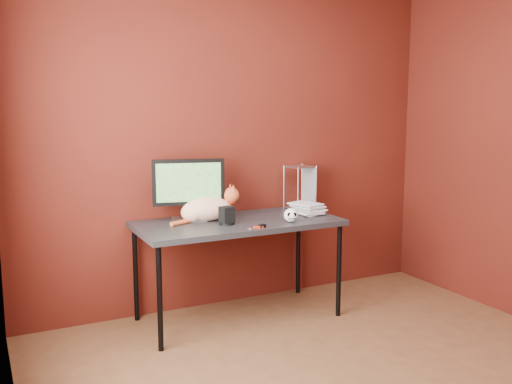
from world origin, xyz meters
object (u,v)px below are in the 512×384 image
desk (238,227)px  monitor (189,186)px  book_stack (299,153)px  speaker (227,216)px  skull_mug (291,215)px  cat (208,209)px

desk → monitor: monitor is taller
monitor → book_stack: bearing=3.4°
monitor → book_stack: book_stack is taller
desk → speaker: (-0.13, -0.08, 0.11)m
speaker → skull_mug: bearing=-28.2°
monitor → cat: bearing=-11.9°
desk → book_stack: book_stack is taller
desk → speaker: speaker is taller
cat → skull_mug: bearing=-28.9°
desk → monitor: bearing=152.8°
book_stack → speaker: bearing=-172.5°
desk → book_stack: size_ratio=1.57×
speaker → desk: bearing=21.8°
skull_mug → book_stack: 0.52m
skull_mug → speaker: speaker is taller
monitor → desk: bearing=-13.1°
cat → speaker: cat is taller
desk → book_stack: bearing=0.6°
skull_mug → speaker: (-0.45, 0.14, 0.01)m
desk → cat: size_ratio=2.68×
cat → skull_mug: size_ratio=4.97×
speaker → book_stack: size_ratio=0.13×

